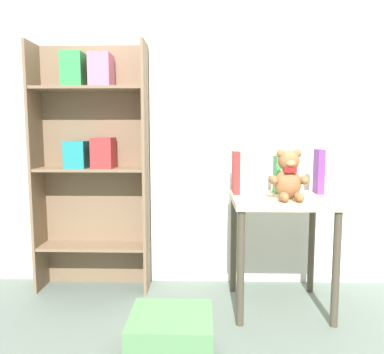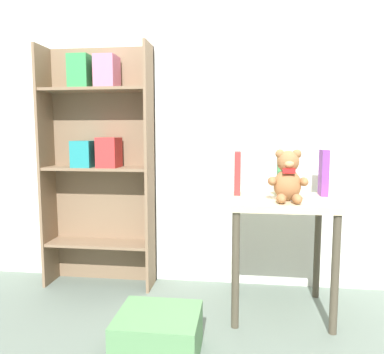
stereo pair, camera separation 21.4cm
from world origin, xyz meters
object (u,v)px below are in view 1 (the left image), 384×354
bookshelf_side (93,153)px  book_standing_green (277,174)px  display_table (281,216)px  teddy_bear (289,177)px  storage_bin (171,337)px  book_standing_red (236,172)px  book_standing_purple (319,171)px

bookshelf_side → book_standing_green: (1.14, -0.13, -0.12)m
display_table → teddy_bear: size_ratio=2.38×
book_standing_green → teddy_bear: bearing=-83.8°
display_table → storage_bin: bearing=-137.8°
display_table → book_standing_red: size_ratio=2.60×
book_standing_purple → storage_bin: size_ratio=0.72×
bookshelf_side → teddy_bear: (1.16, -0.35, -0.11)m
display_table → storage_bin: display_table is taller
book_standing_purple → storage_bin: 1.25m
teddy_bear → book_standing_green: 0.23m
bookshelf_side → book_standing_green: size_ratio=6.98×
bookshelf_side → book_standing_purple: size_ratio=5.93×
display_table → book_standing_red: bearing=152.6°
display_table → book_standing_green: bearing=90.0°
bookshelf_side → storage_bin: size_ratio=4.25×
bookshelf_side → book_standing_green: bearing=-6.3°
book_standing_green → display_table: bearing=-88.7°
book_standing_red → book_standing_purple: size_ratio=0.95×
bookshelf_side → display_table: 1.22m
bookshelf_side → book_standing_red: bookshelf_side is taller
book_standing_red → book_standing_purple: book_standing_purple is taller
book_standing_red → book_standing_green: (0.24, 0.02, -0.01)m
book_standing_green → storage_bin: (-0.58, -0.67, -0.65)m
bookshelf_side → book_standing_purple: bearing=-5.9°
display_table → book_standing_green: book_standing_green is taller
bookshelf_side → teddy_bear: 1.22m
book_standing_green → bookshelf_side: bearing=175.0°
book_standing_red → book_standing_green: 0.24m
book_standing_green → storage_bin: size_ratio=0.61×
teddy_bear → book_standing_purple: 0.31m
bookshelf_side → book_standing_red: 0.91m
book_standing_purple → book_standing_green: bearing=175.7°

